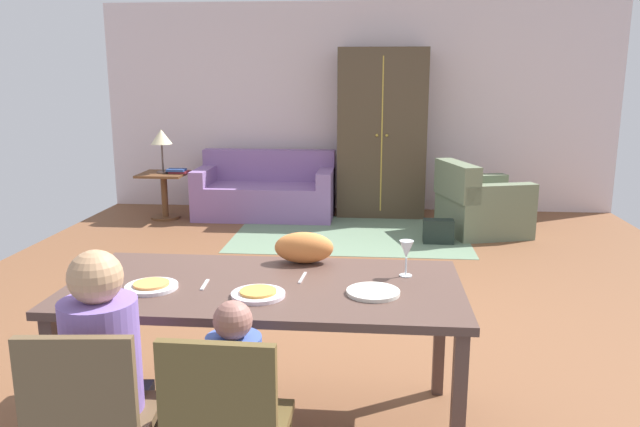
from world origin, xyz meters
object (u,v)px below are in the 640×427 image
object	(u,v)px
plate_near_child	(258,295)
couch	(266,193)
dining_chair_man	(92,419)
armchair	(479,206)
handbag	(438,231)
person_child	(238,416)
plate_near_man	(152,287)
side_table	(164,189)
book_lower	(179,172)
book_upper	(176,170)
dining_table	(265,297)
wine_glass	(406,251)
armoire	(382,133)
cat	(304,248)
plate_near_woman	(373,292)
person_man	(108,390)
table_lamp	(161,138)

from	to	relation	value
plate_near_child	couch	distance (m)	5.10
dining_chair_man	armchair	size ratio (longest dim) A/B	0.82
handbag	couch	bearing A→B (deg)	150.81
person_child	plate_near_man	bearing A→B (deg)	134.69
plate_near_man	side_table	size ratio (longest dim) A/B	0.43
book_lower	dining_chair_man	bearing A→B (deg)	-75.62
book_lower	book_upper	bearing A→B (deg)	-133.83
dining_table	handbag	distance (m)	3.90
couch	side_table	bearing A→B (deg)	-168.27
plate_near_man	wine_glass	distance (m)	1.26
plate_near_child	armchair	xyz separation A→B (m)	(1.71, 4.33, -0.45)
armoire	side_table	bearing A→B (deg)	-169.64
dining_table	side_table	xyz separation A→B (m)	(-2.10, 4.56, -0.31)
dining_chair_man	handbag	size ratio (longest dim) A/B	2.72
book_lower	plate_near_child	bearing A→B (deg)	-68.16
dining_table	plate_near_child	distance (m)	0.20
dining_chair_man	cat	distance (m)	1.41
plate_near_woman	person_child	distance (m)	0.84
dining_chair_man	armoire	xyz separation A→B (m)	(1.12, 5.88, 0.56)
plate_near_child	wine_glass	bearing A→B (deg)	27.52
plate_near_man	armchair	size ratio (longest dim) A/B	0.23
plate_near_child	handbag	distance (m)	4.08
armchair	cat	bearing A→B (deg)	-112.44
book_upper	armchair	bearing A→B (deg)	-6.14
person_child	armchair	bearing A→B (deg)	70.38
dining_table	plate_near_child	size ratio (longest dim) A/B	7.68
side_table	person_man	bearing A→B (deg)	-73.24
person_man	side_table	size ratio (longest dim) A/B	1.91
table_lamp	armoire	bearing A→B (deg)	10.36
dining_table	plate_near_woman	distance (m)	0.54
handbag	cat	bearing A→B (deg)	-107.89
armoire	book_upper	bearing A→B (deg)	-168.41
plate_near_man	table_lamp	size ratio (longest dim) A/B	0.46
cat	table_lamp	world-z (taller)	table_lamp
handbag	wine_glass	bearing A→B (deg)	-98.56
person_man	plate_near_man	bearing A→B (deg)	89.62
dining_chair_man	side_table	xyz separation A→B (m)	(-1.58, 5.39, -0.11)
dining_table	person_child	size ratio (longest dim) A/B	2.08
plate_near_child	table_lamp	distance (m)	5.19
wine_glass	person_man	bearing A→B (deg)	-145.85
dining_chair_man	table_lamp	bearing A→B (deg)	106.36
person_man	couch	world-z (taller)	person_man
plate_near_man	armoire	bearing A→B (deg)	77.70
plate_near_child	armoire	distance (m)	5.28
book_lower	handbag	size ratio (longest dim) A/B	0.69
plate_near_man	plate_near_child	bearing A→B (deg)	-6.49
dining_chair_man	armoire	bearing A→B (deg)	79.21
dining_table	plate_near_man	distance (m)	0.55
couch	person_child	bearing A→B (deg)	-81.09
dining_table	couch	size ratio (longest dim) A/B	1.11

